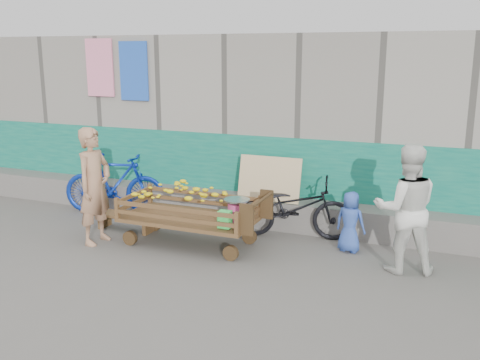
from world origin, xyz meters
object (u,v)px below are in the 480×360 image
at_px(banana_cart, 187,204).
at_px(bicycle_dark, 294,208).
at_px(vendor_man, 95,186).
at_px(child, 350,222).
at_px(bench, 126,218).
at_px(woman, 406,209).
at_px(bicycle_blue, 114,184).

bearing_deg(banana_cart, bicycle_dark, 32.79).
xyz_separation_m(vendor_man, child, (3.49, 1.01, -0.42)).
distance_m(vendor_man, child, 3.65).
bearing_deg(child, vendor_man, 28.26).
bearing_deg(bicycle_dark, child, -118.67).
distance_m(child, bicycle_dark, 0.93).
relative_size(banana_cart, bicycle_dark, 1.18).
distance_m(bench, woman, 4.21).
xyz_separation_m(banana_cart, bicycle_blue, (-1.85, 0.87, -0.06)).
xyz_separation_m(woman, bicycle_dark, (-1.64, 0.69, -0.35)).
bearing_deg(bicycle_blue, banana_cart, -128.17).
bearing_deg(child, bench, 18.52).
relative_size(bench, vendor_man, 0.60).
bearing_deg(banana_cart, bench, 169.91).
xyz_separation_m(banana_cart, bench, (-1.19, 0.21, -0.41)).
xyz_separation_m(bench, child, (3.41, 0.39, 0.24)).
xyz_separation_m(vendor_man, bicycle_blue, (-0.59, 1.29, -0.31)).
height_order(bench, child, child).
xyz_separation_m(woman, bicycle_blue, (-4.82, 0.70, -0.28)).
distance_m(vendor_man, bicycle_dark, 2.92).
relative_size(vendor_man, bicycle_dark, 0.96).
distance_m(banana_cart, vendor_man, 1.35).
xyz_separation_m(bench, bicycle_blue, (-0.66, 0.66, 0.35)).
bearing_deg(bench, bicycle_dark, 14.40).
distance_m(bench, child, 3.44).
xyz_separation_m(child, bicycle_dark, (-0.89, 0.26, 0.03)).
xyz_separation_m(vendor_man, woman, (4.24, 0.59, -0.03)).
bearing_deg(bench, bicycle_blue, 134.88).
distance_m(banana_cart, bicycle_dark, 1.59).
bearing_deg(bicycle_dark, banana_cart, 110.37).
bearing_deg(child, bicycle_blue, 8.16).
distance_m(bench, vendor_man, 0.91).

